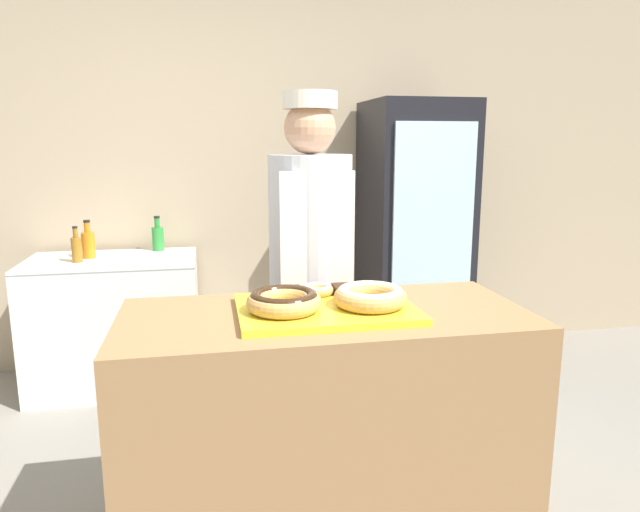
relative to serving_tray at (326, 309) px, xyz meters
name	(u,v)px	position (x,y,z in m)	size (l,w,h in m)	color
wall_back	(263,166)	(0.00, 2.13, 0.40)	(8.00, 0.06, 2.70)	tan
display_counter	(325,436)	(0.00, 0.00, -0.48)	(1.41, 0.64, 0.93)	#997047
serving_tray	(326,309)	(0.00, 0.00, 0.00)	(0.61, 0.44, 0.02)	yellow
donut_chocolate_glaze	(284,300)	(-0.15, -0.03, 0.05)	(0.25, 0.25, 0.07)	tan
donut_light_glaze	(370,296)	(0.15, -0.03, 0.05)	(0.25, 0.25, 0.07)	tan
donut_mini_center	(317,289)	(0.00, 0.15, 0.03)	(0.12, 0.12, 0.04)	tan
brownie_back_left	(289,292)	(-0.11, 0.15, 0.03)	(0.09, 0.09, 0.03)	#382111
brownie_back_right	(345,289)	(0.11, 0.15, 0.03)	(0.09, 0.09, 0.03)	#382111
baker_person	(311,277)	(0.06, 0.62, -0.03)	(0.37, 0.37, 1.73)	#4C4C51
beverage_fridge	(413,237)	(0.96, 1.73, -0.06)	(0.63, 0.69, 1.78)	black
chest_freezer	(116,322)	(-0.98, 1.74, -0.53)	(1.01, 0.61, 0.82)	white
bottle_orange	(88,243)	(-1.11, 1.78, -0.04)	(0.08, 0.08, 0.23)	orange
bottle_amber	(77,248)	(-1.16, 1.66, -0.05)	(0.06, 0.06, 0.21)	#99661E
bottle_green	(158,237)	(-0.71, 1.95, -0.04)	(0.07, 0.07, 0.23)	#2D8C38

